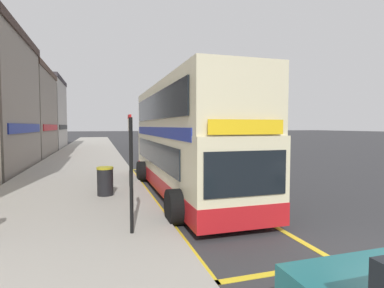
# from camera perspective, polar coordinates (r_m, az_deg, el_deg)

# --- Properties ---
(ground_plane) EXTENTS (260.00, 260.00, 0.00)m
(ground_plane) POSITION_cam_1_polar(r_m,az_deg,el_deg) (36.67, -7.83, -0.92)
(ground_plane) COLOR #333335
(pavement_near) EXTENTS (6.00, 76.00, 0.14)m
(pavement_near) POSITION_cam_1_polar(r_m,az_deg,el_deg) (36.22, -18.83, -1.01)
(pavement_near) COLOR #A39E93
(pavement_near) RESTS_ON ground
(double_decker_bus) EXTENTS (3.21, 10.88, 4.40)m
(double_decker_bus) POSITION_cam_1_polar(r_m,az_deg,el_deg) (12.44, -1.32, 0.27)
(double_decker_bus) COLOR beige
(double_decker_bus) RESTS_ON ground
(bus_bay_markings) EXTENTS (2.81, 14.51, 0.01)m
(bus_bay_markings) POSITION_cam_1_polar(r_m,az_deg,el_deg) (12.70, -1.95, -9.05)
(bus_bay_markings) COLOR yellow
(bus_bay_markings) RESTS_ON ground
(bus_stop_sign) EXTENTS (0.09, 0.51, 2.88)m
(bus_stop_sign) POSITION_cam_1_polar(r_m,az_deg,el_deg) (7.53, -11.42, -3.77)
(bus_stop_sign) COLOR black
(bus_stop_sign) RESTS_ON pavement_near
(terrace_end) EXTENTS (7.95, 10.03, 9.01)m
(terrace_end) POSITION_cam_1_polar(r_m,az_deg,el_deg) (32.44, -31.92, 5.23)
(terrace_end) COLOR gray
(terrace_end) RESTS_ON ground
(terrace_far) EXTENTS (7.34, 10.04, 8.75)m
(terrace_far) POSITION_cam_1_polar(r_m,az_deg,el_deg) (42.67, -27.89, 5.22)
(terrace_far) COLOR #B2ADA8
(terrace_far) RESTS_ON ground
(parked_car_black_kerbside) EXTENTS (2.09, 4.20, 1.62)m
(parked_car_black_kerbside) POSITION_cam_1_polar(r_m,az_deg,el_deg) (30.98, -0.63, -0.19)
(parked_car_black_kerbside) COLOR black
(parked_car_black_kerbside) RESTS_ON ground
(litter_bin) EXTENTS (0.62, 0.62, 1.07)m
(litter_bin) POSITION_cam_1_polar(r_m,az_deg,el_deg) (11.92, -15.99, -6.70)
(litter_bin) COLOR black
(litter_bin) RESTS_ON pavement_near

